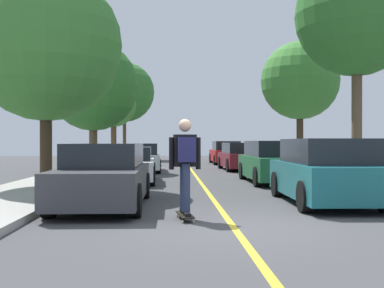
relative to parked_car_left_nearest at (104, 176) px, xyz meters
name	(u,v)px	position (x,y,z in m)	size (l,w,h in m)	color
ground	(232,226)	(2.48, -2.43, -0.67)	(80.00, 80.00, 0.00)	#424244
center_line	(212,197)	(2.48, 1.57, -0.67)	(0.12, 39.20, 0.01)	gold
parked_car_left_nearest	(104,176)	(0.00, 0.00, 0.00)	(1.82, 4.33, 1.37)	#38383D
parked_car_left_near	(129,165)	(0.00, 5.92, -0.05)	(1.90, 4.11, 1.24)	white
parked_car_left_far	(141,158)	(0.00, 12.07, 0.00)	(2.02, 4.56, 1.34)	white
parked_car_right_nearest	(325,172)	(4.97, 0.24, 0.06)	(1.94, 4.18, 1.48)	#196066
parked_car_right_near	(272,162)	(4.97, 5.72, 0.05)	(1.83, 4.46, 1.45)	#1E5B33
parked_car_right_far	(241,157)	(4.97, 12.87, 0.01)	(2.01, 4.31, 1.38)	maroon
parked_car_right_farthest	(226,153)	(4.97, 19.47, 0.04)	(1.84, 4.47, 1.47)	maroon
street_tree_left_nearest	(46,46)	(-2.21, 3.56, 3.56)	(4.45, 4.45, 6.32)	#3D2D1E
street_tree_left_near	(93,86)	(-2.21, 11.81, 3.37)	(4.23, 4.23, 6.03)	brown
street_tree_left_far	(114,105)	(-2.21, 19.58, 3.11)	(2.87, 2.87, 5.11)	#4C3823
street_tree_left_farthest	(124,92)	(-2.21, 26.47, 4.67)	(4.70, 4.70, 7.55)	#4C3823
street_tree_right_nearest	(357,15)	(7.18, 3.84, 4.65)	(3.78, 3.78, 7.09)	brown
street_tree_right_near	(300,81)	(7.18, 10.14, 3.46)	(3.47, 3.47, 5.74)	#3D2D1E
skateboard	(185,215)	(1.70, -1.81, -0.58)	(0.32, 0.86, 0.10)	black
skateboarder	(185,160)	(1.71, -1.84, 0.41)	(0.59, 0.71, 1.72)	black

